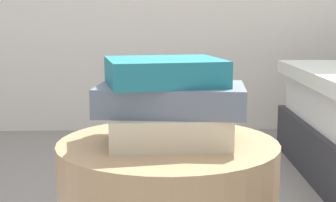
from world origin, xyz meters
TOP-DOWN VIEW (x-y plane):
  - book_cream at (0.00, -0.01)m, footprint 0.24×0.20m
  - book_slate at (0.01, 0.00)m, footprint 0.31×0.21m
  - book_teal at (-0.01, 0.01)m, footprint 0.25×0.23m

SIDE VIEW (x-z plane):
  - book_cream at x=0.00m, z-range 0.43..0.49m
  - book_slate at x=0.01m, z-range 0.49..0.54m
  - book_teal at x=-0.01m, z-range 0.54..0.60m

